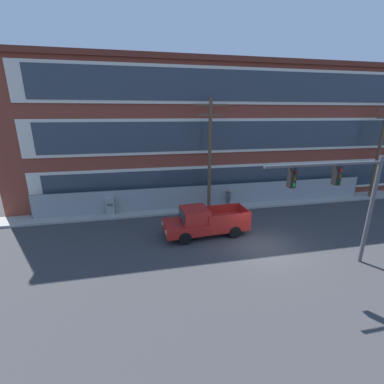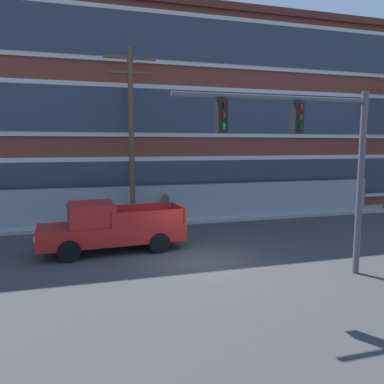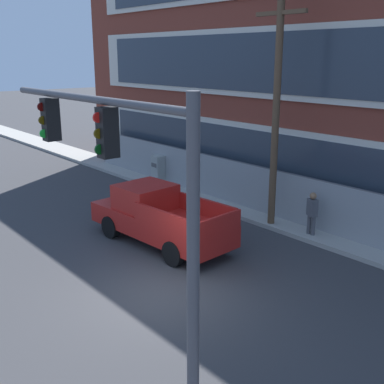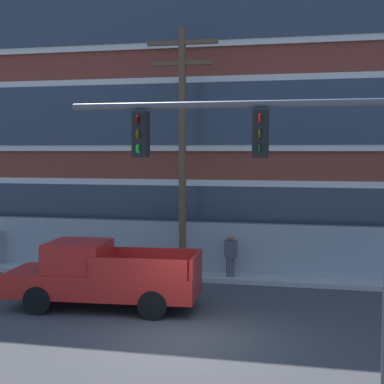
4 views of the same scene
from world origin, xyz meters
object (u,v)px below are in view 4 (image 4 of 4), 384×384
utility_pole_near_corner (182,142)px  pedestrian_near_cabinet (231,254)px  traffic_signal_mast (287,175)px  pickup_truck_red (100,277)px

utility_pole_near_corner → pedestrian_near_cabinet: size_ratio=5.21×
traffic_signal_mast → utility_pole_near_corner: bearing=115.1°
pedestrian_near_cabinet → pickup_truck_red: bearing=-126.1°
traffic_signal_mast → pedestrian_near_cabinet: traffic_signal_mast is taller
traffic_signal_mast → utility_pole_near_corner: size_ratio=0.70×
utility_pole_near_corner → pickup_truck_red: bearing=-109.1°
utility_pole_near_corner → pedestrian_near_cabinet: bearing=4.8°
pickup_truck_red → traffic_signal_mast: bearing=-40.3°
traffic_signal_mast → pickup_truck_red: size_ratio=1.09×
pickup_truck_red → pedestrian_near_cabinet: size_ratio=3.35×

